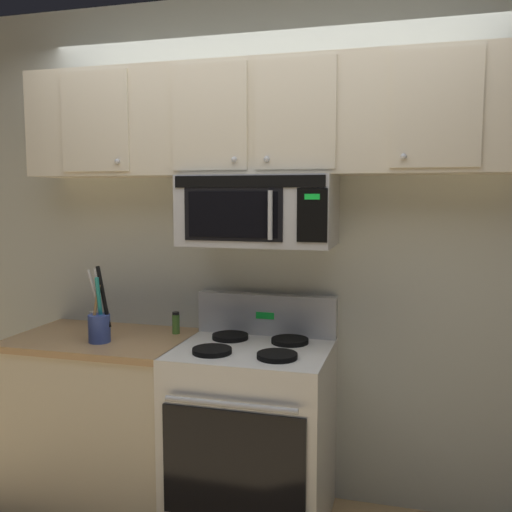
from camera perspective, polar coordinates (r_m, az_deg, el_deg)
The scene contains 8 objects.
back_wall at distance 3.10m, azimuth 1.48°, elevation 0.58°, with size 5.20×0.10×2.70m, color silver.
stove_range at distance 2.98m, azimuth -0.36°, elevation -17.26°, with size 0.76×0.69×1.12m.
over_range_microwave at distance 2.84m, azimuth 0.27°, elevation 4.62°, with size 0.76×0.43×0.35m.
upper_cabinets at distance 2.90m, azimuth 0.44°, elevation 13.57°, with size 2.50×0.36×0.55m.
counter_segment at distance 3.30m, azimuth -15.03°, elevation -15.37°, with size 0.93×0.65×0.90m.
utensil_crock_blue at distance 3.02m, azimuth -15.50°, elevation -6.51°, with size 0.13×0.11×0.39m.
salt_shaker at distance 3.32m, azimuth -16.10°, elevation -6.28°, with size 0.05×0.05×0.10m.
spice_jar at distance 3.13m, azimuth -8.08°, elevation -6.68°, with size 0.04×0.04×0.12m.
Camera 1 is at (0.75, -2.20, 1.66)m, focal length 39.68 mm.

